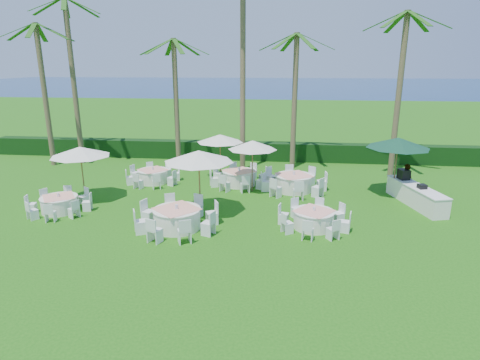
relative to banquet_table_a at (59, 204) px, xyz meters
The scene contains 22 objects.
ground 6.42m from the banquet_table_a, ahead, with size 120.00×120.00×0.00m, color #1A5C0F.
hedge 12.68m from the banquet_table_a, 60.06° to the left, with size 34.00×1.00×1.20m, color black.
ocean 101.18m from the banquet_table_a, 86.41° to the left, with size 260.00×260.00×0.00m, color #07274F.
banquet_table_a is the anchor object (origin of this frame).
banquet_table_b 5.82m from the banquet_table_a, 12.63° to the right, with size 3.26×3.26×1.00m.
banquet_table_c 11.08m from the banquet_table_a, ahead, with size 2.85×2.85×0.88m.
banquet_table_d 5.55m from the banquet_table_a, 61.09° to the left, with size 2.86×2.86×0.89m.
banquet_table_e 8.93m from the banquet_table_a, 33.49° to the left, with size 3.11×3.11×0.96m.
banquet_table_f 11.18m from the banquet_table_a, 22.20° to the left, with size 3.40×3.40×1.02m.
umbrella_a 2.62m from the banquet_table_a, 77.95° to the left, with size 2.76×2.76×2.60m.
umbrella_b 6.66m from the banquet_table_a, ahead, with size 2.97×2.97×2.84m.
umbrella_c 8.92m from the banquet_table_a, 44.14° to the left, with size 2.60×2.60×2.55m.
umbrella_d 9.35m from the banquet_table_a, 25.55° to the left, with size 2.47×2.47×2.64m.
umbrella_green 15.93m from the banquet_table_a, 14.62° to the left, with size 3.02×3.02×2.92m.
buffet_table 16.15m from the banquet_table_a, ahead, with size 1.84×4.02×1.40m.
staff_person 16.29m from the banquet_table_a, 14.11° to the left, with size 0.60×0.39×1.64m, color gray.
palm_a 10.82m from the banquet_table_a, 111.43° to the left, with size 4.41×4.08×10.15m.
palm_b 10.76m from the banquet_table_a, 73.23° to the left, with size 4.40×4.01×7.84m.
palm_c 12.87m from the banquet_table_a, 48.42° to the left, with size 4.40×4.11×13.17m.
palm_d 14.35m from the banquet_table_a, 41.16° to the left, with size 4.40×4.14×8.07m.
palm_e 18.27m from the banquet_table_a, 25.28° to the left, with size 4.31×4.33×9.02m.
palm_f 10.49m from the banquet_table_a, 121.94° to the left, with size 4.37×4.24×8.67m.
Camera 1 is at (3.47, -14.70, 6.32)m, focal length 30.00 mm.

